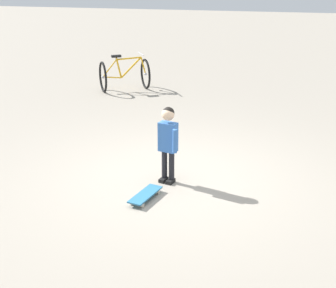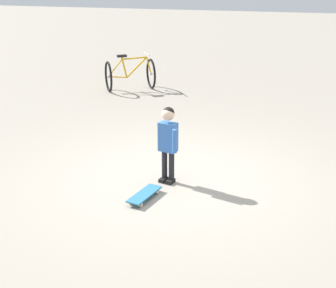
{
  "view_description": "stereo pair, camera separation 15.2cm",
  "coord_description": "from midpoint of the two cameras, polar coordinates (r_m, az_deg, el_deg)",
  "views": [
    {
      "loc": [
        1.28,
        -6.07,
        2.83
      ],
      "look_at": [
        -0.11,
        -0.14,
        0.55
      ],
      "focal_mm": 52.01,
      "sensor_mm": 36.0,
      "label": 1
    },
    {
      "loc": [
        1.43,
        -6.03,
        2.83
      ],
      "look_at": [
        -0.11,
        -0.14,
        0.55
      ],
      "focal_mm": 52.01,
      "sensor_mm": 36.0,
      "label": 2
    }
  ],
  "objects": [
    {
      "name": "child_person",
      "position": [
        6.47,
        -0.68,
        0.88
      ],
      "size": [
        0.32,
        0.3,
        1.06
      ],
      "color": "black",
      "rests_on": "ground"
    },
    {
      "name": "ground_plane",
      "position": [
        6.82,
        0.54,
        -4.01
      ],
      "size": [
        50.0,
        50.0,
        0.0
      ],
      "primitive_type": "plane",
      "color": "#9E9384"
    },
    {
      "name": "bicycle_near",
      "position": [
        11.49,
        -5.5,
        8.13
      ],
      "size": [
        1.28,
        1.17,
        0.85
      ],
      "color": "black",
      "rests_on": "ground"
    },
    {
      "name": "skateboard",
      "position": [
        6.22,
        -3.38,
        -5.97
      ],
      "size": [
        0.33,
        0.62,
        0.07
      ],
      "color": "teal",
      "rests_on": "ground"
    }
  ]
}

